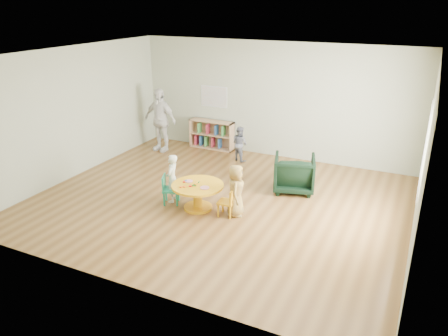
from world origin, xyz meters
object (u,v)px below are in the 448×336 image
kid_chair_left (169,189)px  kid_chair_right (228,202)px  child_right (236,191)px  armchair (294,173)px  toddler (240,144)px  child_left (172,178)px  bookshelf (212,134)px  adult_caretaker (160,120)px  activity_table (198,192)px

kid_chair_left → kid_chair_right: (1.25, 0.01, -0.02)m
kid_chair_left → child_right: bearing=70.8°
armchair → toddler: bearing=-50.5°
armchair → child_left: size_ratio=0.86×
bookshelf → toddler: size_ratio=1.40×
kid_chair_left → bookshelf: bookshelf is taller
bookshelf → adult_caretaker: (-1.11, -0.74, 0.45)m
kid_chair_left → kid_chair_right: 1.25m
toddler → adult_caretaker: (-2.17, -0.16, 0.39)m
activity_table → toddler: toddler is taller
child_left → child_right: size_ratio=0.98×
bookshelf → child_right: size_ratio=1.23×
kid_chair_left → toddler: 2.81m
activity_table → adult_caretaker: (-2.50, 2.59, 0.48)m
adult_caretaker → kid_chair_right: bearing=-34.2°
activity_table → kid_chair_left: kid_chair_left is taller
kid_chair_right → bookshelf: bearing=27.2°
activity_table → child_right: child_right is taller
kid_chair_right → child_left: 1.26m
kid_chair_left → toddler: bearing=151.2°
kid_chair_left → child_left: size_ratio=0.60×
activity_table → child_right: 0.77m
kid_chair_right → child_left: (-1.24, 0.10, 0.19)m
activity_table → kid_chair_right: size_ratio=1.85×
armchair → child_right: child_right is taller
armchair → adult_caretaker: bearing=-30.9°
kid_chair_right → toddler: 2.95m
adult_caretaker → bookshelf: bearing=39.0°
armchair → activity_table: bearing=32.5°
child_left → adult_caretaker: size_ratio=0.59×
armchair → kid_chair_right: bearing=49.0°
kid_chair_right → adult_caretaker: 4.13m
kid_chair_right → activity_table: bearing=83.7°
child_left → adult_caretaker: 3.17m
kid_chair_right → toddler: size_ratio=0.62×
activity_table → child_right: size_ratio=1.00×
child_right → adult_caretaker: 4.14m
bookshelf → kid_chair_right: bearing=-58.7°
child_right → activity_table: bearing=76.0°
kid_chair_right → bookshelf: bookshelf is taller
activity_table → child_left: 0.62m
activity_table → adult_caretaker: adult_caretaker is taller
bookshelf → armchair: same height
activity_table → kid_chair_left: (-0.61, -0.04, -0.03)m
child_left → kid_chair_left: bearing=-17.0°
child_right → adult_caretaker: (-3.26, 2.54, 0.33)m
kid_chair_left → toddler: size_ratio=0.67×
kid_chair_right → armchair: (0.74, 1.61, 0.09)m
activity_table → kid_chair_right: 0.65m
activity_table → kid_chair_right: activity_table is taller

